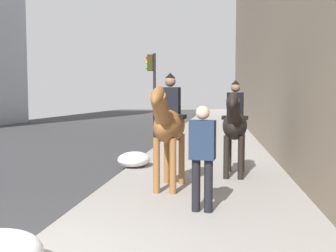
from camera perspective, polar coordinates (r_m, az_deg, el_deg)
name	(u,v)px	position (r m, az deg, el deg)	size (l,w,h in m)	color
mounted_horse_near	(169,124)	(7.57, 0.13, 0.26)	(2.15, 0.69, 2.32)	brown
mounted_horse_far	(235,124)	(9.00, 9.92, 0.34)	(2.15, 0.69, 2.24)	black
pedestrian_greeting	(202,151)	(6.11, 5.15, -3.77)	(0.31, 0.43, 1.70)	black
traffic_light_near_curb	(152,83)	(16.68, -2.33, 6.41)	(0.20, 0.44, 3.86)	black
snow_pile_far	(134,159)	(10.27, -5.09, -4.95)	(1.11, 0.85, 0.38)	white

